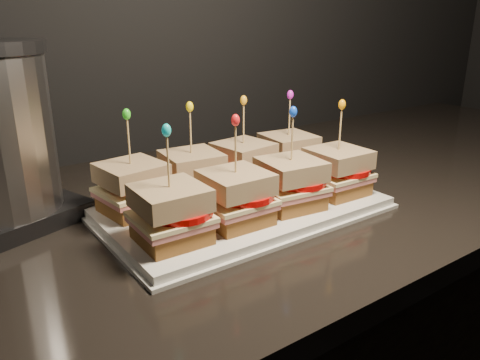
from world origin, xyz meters
TOP-DOWN VIEW (x-y plane):
  - granite_slab at (0.66, 1.64)m, footprint 2.33×0.73m
  - platter at (0.61, 1.58)m, footprint 0.44×0.27m
  - platter_rim at (0.61, 1.58)m, footprint 0.45×0.28m
  - sandwich_0_bread_bot at (0.46, 1.64)m, footprint 0.10×0.10m
  - sandwich_0_ham at (0.46, 1.64)m, footprint 0.11×0.10m
  - sandwich_0_cheese at (0.46, 1.64)m, footprint 0.11×0.10m
  - sandwich_0_tomato at (0.47, 1.63)m, footprint 0.09×0.09m
  - sandwich_0_bread_top at (0.46, 1.64)m, footprint 0.10×0.10m
  - sandwich_0_pick at (0.46, 1.64)m, footprint 0.00×0.00m
  - sandwich_0_frill at (0.46, 1.64)m, footprint 0.01×0.01m
  - sandwich_1_bread_bot at (0.56, 1.64)m, footprint 0.09×0.09m
  - sandwich_1_ham at (0.56, 1.64)m, footprint 0.10×0.10m
  - sandwich_1_cheese at (0.56, 1.64)m, footprint 0.11×0.10m
  - sandwich_1_tomato at (0.57, 1.63)m, footprint 0.09×0.09m
  - sandwich_1_bread_top at (0.56, 1.64)m, footprint 0.10×0.10m
  - sandwich_1_pick at (0.56, 1.64)m, footprint 0.00×0.00m
  - sandwich_1_frill at (0.56, 1.64)m, footprint 0.01×0.01m
  - sandwich_2_bread_bot at (0.67, 1.64)m, footprint 0.10×0.10m
  - sandwich_2_ham at (0.67, 1.64)m, footprint 0.11×0.10m
  - sandwich_2_cheese at (0.67, 1.64)m, footprint 0.11×0.10m
  - sandwich_2_tomato at (0.68, 1.63)m, footprint 0.09×0.09m
  - sandwich_2_bread_top at (0.67, 1.64)m, footprint 0.10×0.10m
  - sandwich_2_pick at (0.67, 1.64)m, footprint 0.00×0.00m
  - sandwich_2_frill at (0.67, 1.64)m, footprint 0.01×0.01m
  - sandwich_3_bread_bot at (0.77, 1.64)m, footprint 0.09×0.09m
  - sandwich_3_ham at (0.77, 1.64)m, footprint 0.10×0.10m
  - sandwich_3_cheese at (0.77, 1.64)m, footprint 0.11×0.10m
  - sandwich_3_tomato at (0.78, 1.63)m, footprint 0.09×0.09m
  - sandwich_3_bread_top at (0.77, 1.64)m, footprint 0.10×0.10m
  - sandwich_3_pick at (0.77, 1.64)m, footprint 0.00×0.00m
  - sandwich_3_frill at (0.77, 1.64)m, footprint 0.01×0.01m
  - sandwich_4_bread_bot at (0.46, 1.51)m, footprint 0.09×0.09m
  - sandwich_4_ham at (0.46, 1.51)m, footprint 0.10×0.09m
  - sandwich_4_cheese at (0.46, 1.51)m, footprint 0.10×0.10m
  - sandwich_4_tomato at (0.47, 1.51)m, footprint 0.09×0.09m
  - sandwich_4_bread_top at (0.46, 1.51)m, footprint 0.09×0.09m
  - sandwich_4_pick at (0.46, 1.51)m, footprint 0.00×0.00m
  - sandwich_4_frill at (0.46, 1.51)m, footprint 0.01×0.01m
  - sandwich_5_bread_bot at (0.56, 1.51)m, footprint 0.09×0.09m
  - sandwich_5_ham at (0.56, 1.51)m, footprint 0.10×0.09m
  - sandwich_5_cheese at (0.56, 1.51)m, footprint 0.10×0.10m
  - sandwich_5_tomato at (0.57, 1.51)m, footprint 0.09×0.09m
  - sandwich_5_bread_top at (0.56, 1.51)m, footprint 0.09×0.09m
  - sandwich_5_pick at (0.56, 1.51)m, footprint 0.00×0.00m
  - sandwich_5_frill at (0.56, 1.51)m, footprint 0.01×0.01m
  - sandwich_6_bread_bot at (0.67, 1.51)m, footprint 0.10×0.10m
  - sandwich_6_ham at (0.67, 1.51)m, footprint 0.11×0.10m
  - sandwich_6_cheese at (0.67, 1.51)m, footprint 0.11×0.10m
  - sandwich_6_tomato at (0.68, 1.51)m, footprint 0.09×0.09m
  - sandwich_6_bread_top at (0.67, 1.51)m, footprint 0.10×0.10m
  - sandwich_6_pick at (0.67, 1.51)m, footprint 0.00×0.00m
  - sandwich_6_frill at (0.67, 1.51)m, footprint 0.01×0.01m
  - sandwich_7_bread_bot at (0.77, 1.51)m, footprint 0.09×0.09m
  - sandwich_7_ham at (0.77, 1.51)m, footprint 0.10×0.09m
  - sandwich_7_cheese at (0.77, 1.51)m, footprint 0.10×0.10m
  - sandwich_7_tomato at (0.78, 1.51)m, footprint 0.09×0.09m
  - sandwich_7_bread_top at (0.77, 1.51)m, footprint 0.09×0.09m
  - sandwich_7_pick at (0.77, 1.51)m, footprint 0.00×0.00m
  - sandwich_7_frill at (0.77, 1.51)m, footprint 0.01×0.01m
  - appliance_base at (0.29, 1.75)m, footprint 0.26×0.23m

SIDE VIEW (x-z plane):
  - granite_slab at x=0.66m, z-range 0.83..0.86m
  - platter_rim at x=0.61m, z-range 0.86..0.87m
  - platter at x=0.61m, z-range 0.86..0.88m
  - appliance_base at x=0.29m, z-range 0.86..0.89m
  - sandwich_0_bread_bot at x=0.46m, z-range 0.88..0.91m
  - sandwich_1_bread_bot at x=0.56m, z-range 0.88..0.91m
  - sandwich_2_bread_bot at x=0.67m, z-range 0.88..0.91m
  - sandwich_3_bread_bot at x=0.77m, z-range 0.88..0.91m
  - sandwich_4_bread_bot at x=0.46m, z-range 0.88..0.91m
  - sandwich_5_bread_bot at x=0.56m, z-range 0.88..0.91m
  - sandwich_6_bread_bot at x=0.67m, z-range 0.88..0.91m
  - sandwich_7_bread_bot at x=0.77m, z-range 0.88..0.91m
  - sandwich_0_ham at x=0.46m, z-range 0.91..0.91m
  - sandwich_1_ham at x=0.56m, z-range 0.91..0.91m
  - sandwich_2_ham at x=0.67m, z-range 0.91..0.91m
  - sandwich_3_ham at x=0.77m, z-range 0.91..0.91m
  - sandwich_4_ham at x=0.46m, z-range 0.91..0.91m
  - sandwich_5_ham at x=0.56m, z-range 0.91..0.91m
  - sandwich_6_ham at x=0.67m, z-range 0.91..0.91m
  - sandwich_7_ham at x=0.77m, z-range 0.91..0.91m
  - sandwich_0_cheese at x=0.46m, z-range 0.91..0.92m
  - sandwich_1_cheese at x=0.56m, z-range 0.91..0.92m
  - sandwich_2_cheese at x=0.67m, z-range 0.91..0.92m
  - sandwich_3_cheese at x=0.77m, z-range 0.91..0.92m
  - sandwich_4_cheese at x=0.46m, z-range 0.91..0.92m
  - sandwich_5_cheese at x=0.56m, z-range 0.91..0.92m
  - sandwich_6_cheese at x=0.67m, z-range 0.91..0.92m
  - sandwich_7_cheese at x=0.77m, z-range 0.91..0.92m
  - sandwich_0_tomato at x=0.47m, z-range 0.92..0.93m
  - sandwich_1_tomato at x=0.57m, z-range 0.92..0.93m
  - sandwich_2_tomato at x=0.68m, z-range 0.92..0.93m
  - sandwich_3_tomato at x=0.78m, z-range 0.92..0.93m
  - sandwich_4_tomato at x=0.47m, z-range 0.92..0.93m
  - sandwich_5_tomato at x=0.57m, z-range 0.92..0.93m
  - sandwich_6_tomato at x=0.68m, z-range 0.92..0.93m
  - sandwich_7_tomato at x=0.78m, z-range 0.92..0.93m
  - sandwich_0_bread_top at x=0.46m, z-range 0.93..0.96m
  - sandwich_1_bread_top at x=0.56m, z-range 0.93..0.96m
  - sandwich_2_bread_top at x=0.67m, z-range 0.93..0.96m
  - sandwich_3_bread_top at x=0.77m, z-range 0.93..0.96m
  - sandwich_4_bread_top at x=0.46m, z-range 0.93..0.96m
  - sandwich_5_bread_top at x=0.56m, z-range 0.93..0.96m
  - sandwich_6_bread_top at x=0.67m, z-range 0.93..0.96m
  - sandwich_7_bread_top at x=0.77m, z-range 0.93..0.96m
  - sandwich_0_pick at x=0.46m, z-range 0.94..1.03m
  - sandwich_1_pick at x=0.56m, z-range 0.94..1.03m
  - sandwich_2_pick at x=0.67m, z-range 0.94..1.03m
  - sandwich_3_pick at x=0.77m, z-range 0.94..1.03m
  - sandwich_4_pick at x=0.46m, z-range 0.94..1.03m
  - sandwich_5_pick at x=0.56m, z-range 0.94..1.03m
  - sandwich_6_pick at x=0.67m, z-range 0.94..1.03m
  - sandwich_7_pick at x=0.77m, z-range 0.94..1.03m
  - sandwich_0_frill at x=0.46m, z-range 1.03..1.04m
  - sandwich_1_frill at x=0.56m, z-range 1.03..1.04m
  - sandwich_2_frill at x=0.67m, z-range 1.03..1.04m
  - sandwich_3_frill at x=0.77m, z-range 1.03..1.04m
  - sandwich_4_frill at x=0.46m, z-range 1.03..1.04m
  - sandwich_5_frill at x=0.56m, z-range 1.03..1.04m
  - sandwich_6_frill at x=0.67m, z-range 1.03..1.04m
  - sandwich_7_frill at x=0.77m, z-range 1.03..1.04m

